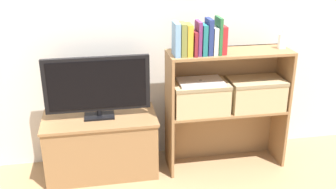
% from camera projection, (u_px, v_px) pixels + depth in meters
% --- Properties ---
extents(ground_plane, '(16.00, 16.00, 0.00)m').
position_uv_depth(ground_plane, '(171.00, 178.00, 3.00)').
color(ground_plane, '#A37F56').
extents(wall_back, '(10.00, 0.05, 2.40)m').
position_uv_depth(wall_back, '(161.00, 10.00, 2.97)').
color(wall_back, silver).
rests_on(wall_back, ground_plane).
extents(tv_stand, '(0.84, 0.44, 0.47)m').
position_uv_depth(tv_stand, '(101.00, 144.00, 3.02)').
color(tv_stand, olive).
rests_on(tv_stand, ground_plane).
extents(tv, '(0.76, 0.14, 0.46)m').
position_uv_depth(tv, '(97.00, 86.00, 2.84)').
color(tv, black).
rests_on(tv, tv_stand).
extents(bookshelf_lower_tier, '(0.92, 0.29, 0.48)m').
position_uv_depth(bookshelf_lower_tier, '(223.00, 126.00, 3.15)').
color(bookshelf_lower_tier, olive).
rests_on(bookshelf_lower_tier, ground_plane).
extents(bookshelf_upper_tier, '(0.92, 0.29, 0.46)m').
position_uv_depth(bookshelf_upper_tier, '(226.00, 71.00, 2.98)').
color(bookshelf_upper_tier, olive).
rests_on(bookshelf_upper_tier, bookshelf_lower_tier).
extents(book_skyblue, '(0.04, 0.15, 0.23)m').
position_uv_depth(book_skyblue, '(176.00, 39.00, 2.71)').
color(book_skyblue, '#709ECC').
rests_on(book_skyblue, bookshelf_upper_tier).
extents(book_olive, '(0.04, 0.13, 0.23)m').
position_uv_depth(book_olive, '(183.00, 39.00, 2.72)').
color(book_olive, olive).
rests_on(book_olive, bookshelf_upper_tier).
extents(book_mustard, '(0.04, 0.14, 0.22)m').
position_uv_depth(book_mustard, '(188.00, 40.00, 2.73)').
color(book_mustard, gold).
rests_on(book_mustard, bookshelf_upper_tier).
extents(book_maroon, '(0.02, 0.16, 0.17)m').
position_uv_depth(book_maroon, '(194.00, 43.00, 2.74)').
color(book_maroon, maroon).
rests_on(book_maroon, bookshelf_upper_tier).
extents(book_plum, '(0.03, 0.13, 0.24)m').
position_uv_depth(book_plum, '(198.00, 38.00, 2.74)').
color(book_plum, '#6B2D66').
rests_on(book_plum, bookshelf_upper_tier).
extents(book_teal, '(0.03, 0.14, 0.22)m').
position_uv_depth(book_teal, '(203.00, 39.00, 2.75)').
color(book_teal, '#1E7075').
rests_on(book_teal, bookshelf_upper_tier).
extents(book_navy, '(0.03, 0.13, 0.25)m').
position_uv_depth(book_navy, '(209.00, 36.00, 2.75)').
color(book_navy, navy).
rests_on(book_navy, bookshelf_upper_tier).
extents(book_ivory, '(0.03, 0.13, 0.19)m').
position_uv_depth(book_ivory, '(214.00, 40.00, 2.76)').
color(book_ivory, silver).
rests_on(book_ivory, bookshelf_upper_tier).
extents(book_forest, '(0.02, 0.15, 0.26)m').
position_uv_depth(book_forest, '(218.00, 35.00, 2.76)').
color(book_forest, '#286638').
rests_on(book_forest, bookshelf_upper_tier).
extents(book_crimson, '(0.04, 0.12, 0.20)m').
position_uv_depth(book_crimson, '(223.00, 40.00, 2.77)').
color(book_crimson, '#B22328').
rests_on(book_crimson, bookshelf_upper_tier).
extents(baby_monitor, '(0.05, 0.04, 0.14)m').
position_uv_depth(baby_monitor, '(282.00, 41.00, 2.91)').
color(baby_monitor, white).
rests_on(baby_monitor, bookshelf_upper_tier).
extents(storage_basket_left, '(0.42, 0.26, 0.23)m').
position_uv_depth(storage_basket_left, '(200.00, 96.00, 2.93)').
color(storage_basket_left, tan).
rests_on(storage_basket_left, bookshelf_lower_tier).
extents(storage_basket_right, '(0.42, 0.26, 0.23)m').
position_uv_depth(storage_basket_right, '(256.00, 92.00, 3.01)').
color(storage_basket_right, tan).
rests_on(storage_basket_right, bookshelf_lower_tier).
extents(laptop, '(0.33, 0.22, 0.02)m').
position_uv_depth(laptop, '(201.00, 82.00, 2.89)').
color(laptop, white).
rests_on(laptop, storage_basket_left).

